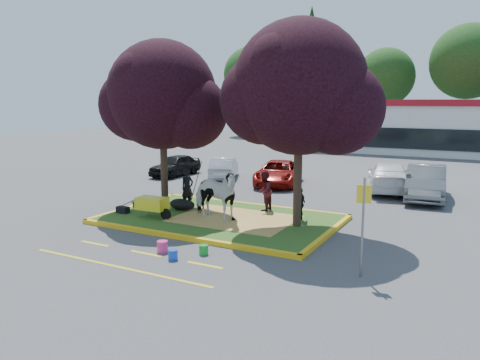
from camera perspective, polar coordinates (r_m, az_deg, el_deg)
The scene contains 32 objects.
ground at distance 17.17m, azimuth -2.42°, elevation -5.00°, with size 90.00×90.00×0.00m, color #424244.
median_island at distance 17.15m, azimuth -2.42°, elevation -4.76°, with size 8.00×5.00×0.15m, color #284C17.
curb_near at distance 15.07m, azimuth -7.45°, elevation -6.89°, with size 8.30×0.16×0.15m, color yellow.
curb_far at distance 19.35m, azimuth 1.48°, elevation -3.07°, with size 8.30×0.16×0.15m, color yellow.
curb_left at distance 19.49m, azimuth -12.82°, elevation -3.23°, with size 0.16×5.30×0.15m, color yellow.
curb_right at distance 15.54m, azimuth 10.73°, elevation -6.46°, with size 0.16×5.30×0.15m, color yellow.
straw_bedding at distance 16.84m, azimuth -0.66°, elevation -4.74°, with size 4.20×3.00×0.01m, color tan.
tree_purple_left at distance 18.48m, azimuth -9.45°, elevation 9.59°, with size 5.06×4.20×6.51m.
tree_purple_right at distance 15.49m, azimuth 7.31°, elevation 10.39°, with size 5.30×4.40×6.82m.
fire_lane_stripe_a at distance 15.17m, azimuth -17.27°, elevation -7.42°, with size 1.10×0.12×0.01m, color yellow.
fire_lane_stripe_b at distance 13.87m, azimuth -11.38°, elevation -8.79°, with size 1.10×0.12×0.01m, color yellow.
fire_lane_stripe_c at distance 12.75m, azimuth -4.31°, elevation -10.30°, with size 1.10×0.12×0.01m, color yellow.
fire_lane_long at distance 13.02m, azimuth -14.79°, elevation -10.17°, with size 6.00×0.10×0.01m, color yellow.
retail_building at distance 42.81m, azimuth 19.59°, elevation 6.35°, with size 20.40×8.40×4.40m.
treeline at distance 52.50m, azimuth 20.74°, elevation 12.80°, with size 46.58×7.80×14.63m.
cow at distance 16.61m, azimuth -3.13°, elevation -1.77°, with size 0.98×2.14×1.81m, color silver.
calf at distance 18.30m, azimuth -7.20°, elevation -2.96°, with size 1.00×0.57×0.43m, color black.
handler at distance 18.54m, azimuth -6.44°, elevation -1.02°, with size 0.56×0.37×1.54m, color black.
visitor_a at distance 17.95m, azimuth 2.98°, elevation -1.33°, with size 0.75×0.59×1.55m, color #42131A.
visitor_b at distance 16.64m, azimuth 7.34°, elevation -2.91°, with size 0.70×0.29×1.19m, color black.
wheelbarrow at distance 17.19m, azimuth -10.63°, elevation -2.87°, with size 1.97×0.73×0.74m.
gear_bag_dark at distance 18.22m, azimuth -14.10°, elevation -3.54°, with size 0.48×0.26×0.24m, color black.
gear_bag_green at distance 19.13m, azimuth -12.16°, elevation -2.84°, with size 0.45×0.28×0.24m, color black.
sign_post at distance 11.84m, azimuth 14.77°, elevation -4.33°, with size 0.35×0.09×2.51m.
bucket_green at distance 13.54m, azimuth -4.46°, elevation -8.47°, with size 0.26×0.26×0.28m, color #179729.
bucket_pink at distance 13.85m, azimuth -9.44°, elevation -8.03°, with size 0.32×0.32×0.34m, color #E3327F.
bucket_blue at distance 13.20m, azimuth -8.19°, elevation -9.01°, with size 0.27×0.27×0.28m, color blue.
car_black at distance 27.46m, azimuth -7.89°, elevation 1.81°, with size 1.46×3.64×1.24m, color black.
car_silver at distance 26.20m, azimuth -1.96°, elevation 1.47°, with size 1.27×3.65×1.20m, color #ADB1B5.
car_red at distance 24.39m, azimuth 4.69°, elevation 0.88°, with size 2.07×4.49×1.25m, color maroon.
car_white at distance 23.66m, azimuth 17.67°, elevation 0.35°, with size 1.94×4.78×1.39m, color white.
car_grey at distance 22.35m, azimuth 21.71°, elevation -0.26°, with size 1.59×4.57×1.51m, color slate.
Camera 1 is at (8.47, -14.28, 4.36)m, focal length 35.00 mm.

